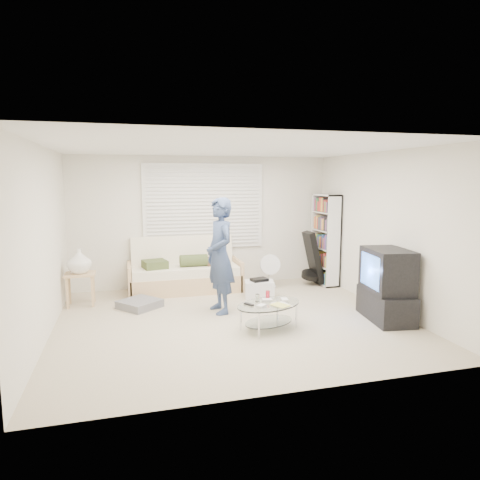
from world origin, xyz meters
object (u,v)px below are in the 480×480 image
object	(u,v)px
futon_sofa	(185,273)
coffee_table	(269,308)
bookshelf	(325,239)
tv_unit	(387,286)

from	to	relation	value
futon_sofa	coffee_table	xyz separation A→B (m)	(0.84, -2.37, -0.03)
bookshelf	tv_unit	distance (m)	2.31
futon_sofa	coffee_table	bearing A→B (deg)	-70.61
futon_sofa	bookshelf	xyz separation A→B (m)	(2.76, -0.16, 0.56)
futon_sofa	coffee_table	world-z (taller)	futon_sofa
bookshelf	coffee_table	distance (m)	2.99
futon_sofa	coffee_table	size ratio (longest dim) A/B	1.79
tv_unit	bookshelf	bearing A→B (deg)	86.85
futon_sofa	tv_unit	world-z (taller)	tv_unit
tv_unit	coffee_table	distance (m)	1.81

